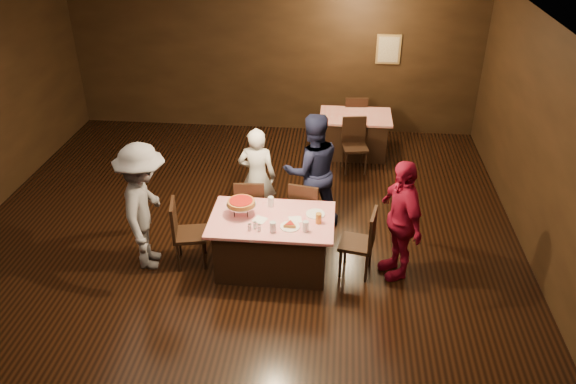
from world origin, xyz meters
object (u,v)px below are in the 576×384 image
object	(u,v)px
glass_back	(271,202)
chair_end_left	(190,233)
chair_far_left	(251,206)
chair_end_right	(357,242)
plate_empty	(315,214)
chair_far_right	(307,209)
glass_amber	(319,218)
diner_white_jacket	(257,177)
diner_grey_knit	(145,207)
chair_back_near	(355,146)
glass_front_right	(306,226)
pizza_stand	(241,203)
back_table	(354,135)
diner_navy_hoodie	(312,171)
glass_front_left	(273,227)
main_table	(272,243)
chair_back_far	(355,118)
diner_red_shirt	(400,219)

from	to	relation	value
glass_back	chair_end_left	bearing A→B (deg)	-164.05
chair_far_left	glass_back	xyz separation A→B (m)	(0.35, -0.45, 0.37)
chair_end_right	plate_empty	distance (m)	0.65
chair_far_right	glass_amber	size ratio (longest dim) A/B	6.79
diner_white_jacket	diner_grey_knit	xyz separation A→B (m)	(-1.28, -1.19, 0.12)
chair_back_near	glass_front_right	distance (m)	3.25
diner_white_jacket	pizza_stand	distance (m)	1.09
back_table	diner_white_jacket	world-z (taller)	diner_white_jacket
diner_navy_hoodie	glass_front_left	distance (m)	1.51
main_table	plate_empty	world-z (taller)	plate_empty
main_table	chair_far_right	xyz separation A→B (m)	(0.40, 0.75, 0.09)
chair_far_right	chair_end_left	bearing A→B (deg)	38.75
diner_grey_knit	glass_amber	bearing A→B (deg)	-97.77
main_table	chair_back_near	world-z (taller)	chair_back_near
pizza_stand	glass_back	xyz separation A→B (m)	(0.35, 0.25, -0.11)
chair_far_right	chair_end_right	distance (m)	1.03
diner_white_jacket	chair_back_far	bearing A→B (deg)	-114.08
diner_red_shirt	glass_front_left	world-z (taller)	diner_red_shirt
glass_back	diner_navy_hoodie	bearing A→B (deg)	59.82
diner_navy_hoodie	pizza_stand	world-z (taller)	diner_navy_hoodie
chair_back_far	diner_red_shirt	bearing A→B (deg)	92.28
chair_end_left	chair_back_near	world-z (taller)	same
chair_end_left	glass_back	xyz separation A→B (m)	(1.05, 0.30, 0.37)
diner_red_shirt	plate_empty	world-z (taller)	diner_red_shirt
chair_far_right	chair_end_right	xyz separation A→B (m)	(0.70, -0.75, 0.00)
main_table	diner_navy_hoodie	size ratio (longest dim) A/B	0.91
chair_far_left	chair_back_far	xyz separation A→B (m)	(1.50, 3.46, 0.00)
diner_grey_knit	pizza_stand	bearing A→B (deg)	-92.88
chair_far_left	plate_empty	distance (m)	1.16
main_table	chair_end_left	xyz separation A→B (m)	(-1.10, 0.00, 0.09)
chair_far_right	glass_back	size ratio (longest dim) A/B	6.79
chair_end_left	chair_back_far	xyz separation A→B (m)	(2.20, 4.21, 0.00)
chair_far_left	diner_grey_knit	distance (m)	1.54
chair_far_left	glass_amber	world-z (taller)	chair_far_left
diner_red_shirt	glass_front_right	bearing A→B (deg)	-97.03
diner_navy_hoodie	chair_end_right	bearing A→B (deg)	101.63
chair_far_left	glass_front_right	xyz separation A→B (m)	(0.85, -1.00, 0.37)
main_table	chair_back_near	xyz separation A→B (m)	(1.10, 2.91, 0.09)
back_table	chair_back_far	size ratio (longest dim) A/B	1.37
chair_far_left	glass_front_left	xyz separation A→B (m)	(0.45, -1.05, 0.37)
glass_front_left	diner_navy_hoodie	bearing A→B (deg)	74.73
glass_front_right	chair_end_left	bearing A→B (deg)	170.84
back_table	glass_amber	distance (m)	3.72
back_table	diner_grey_knit	distance (m)	4.61
chair_back_near	diner_grey_knit	bearing A→B (deg)	-142.06
glass_front_left	glass_front_right	xyz separation A→B (m)	(0.40, 0.05, 0.00)
plate_empty	glass_back	size ratio (longest dim) A/B	1.79
glass_front_right	glass_front_left	bearing A→B (deg)	-172.87
chair_far_right	diner_white_jacket	size ratio (longest dim) A/B	0.63
diner_navy_hoodie	glass_front_left	world-z (taller)	diner_navy_hoodie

